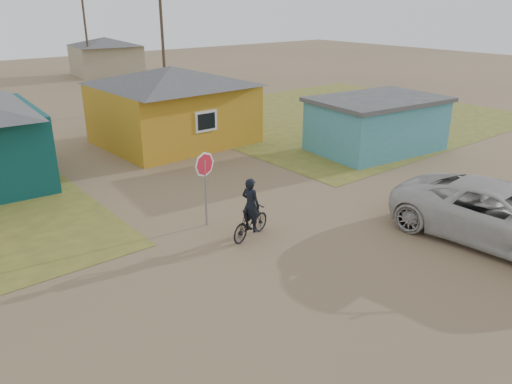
% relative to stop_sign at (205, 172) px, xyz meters
% --- Properties ---
extents(ground, '(120.00, 120.00, 0.00)m').
position_rel_stop_sign_xyz_m(ground, '(1.97, -4.27, -1.85)').
color(ground, '#7F6649').
extents(grass_ne, '(20.00, 18.00, 0.00)m').
position_rel_stop_sign_xyz_m(grass_ne, '(15.97, 8.73, -1.85)').
color(grass_ne, olive).
rests_on(grass_ne, ground).
extents(house_yellow, '(7.72, 6.76, 3.90)m').
position_rel_stop_sign_xyz_m(house_yellow, '(4.47, 9.72, 0.15)').
color(house_yellow, '#B9831C').
rests_on(house_yellow, ground).
extents(shed_turquoise, '(6.71, 4.93, 2.60)m').
position_rel_stop_sign_xyz_m(shed_turquoise, '(11.47, 2.23, -0.54)').
color(shed_turquoise, teal).
rests_on(shed_turquoise, ground).
extents(house_beige_east, '(6.95, 6.05, 3.60)m').
position_rel_stop_sign_xyz_m(house_beige_east, '(11.97, 35.73, 0.00)').
color(house_beige_east, gray).
rests_on(house_beige_east, ground).
extents(utility_pole_near, '(1.40, 0.20, 8.00)m').
position_rel_stop_sign_xyz_m(utility_pole_near, '(8.47, 17.73, 2.28)').
color(utility_pole_near, '#453429').
rests_on(utility_pole_near, ground).
extents(utility_pole_far, '(1.40, 0.20, 8.00)m').
position_rel_stop_sign_xyz_m(utility_pole_far, '(9.47, 33.73, 2.28)').
color(utility_pole_far, '#453429').
rests_on(utility_pole_far, ground).
extents(stop_sign, '(0.82, 0.19, 2.53)m').
position_rel_stop_sign_xyz_m(stop_sign, '(0.00, 0.00, 0.00)').
color(stop_sign, gray).
rests_on(stop_sign, ground).
extents(cyclist, '(1.81, 0.94, 1.97)m').
position_rel_stop_sign_xyz_m(cyclist, '(0.57, -1.64, -1.14)').
color(cyclist, black).
rests_on(cyclist, ground).
extents(vehicle, '(3.67, 6.76, 1.80)m').
position_rel_stop_sign_xyz_m(vehicle, '(6.31, -6.65, -0.95)').
color(vehicle, '#B9B8B4').
rests_on(vehicle, ground).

